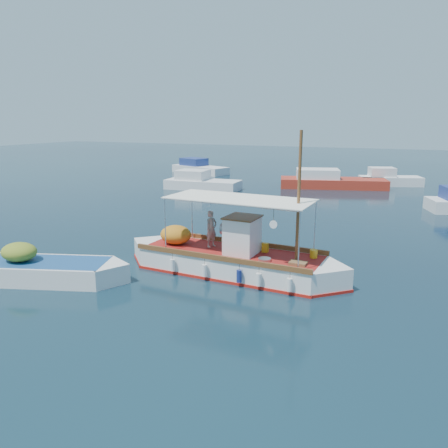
% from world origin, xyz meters
% --- Properties ---
extents(ground, '(160.00, 160.00, 0.00)m').
position_xyz_m(ground, '(0.00, 0.00, 0.00)').
color(ground, black).
rests_on(ground, ground).
extents(fishing_caique, '(9.17, 2.86, 5.60)m').
position_xyz_m(fishing_caique, '(0.05, -0.50, 0.49)').
color(fishing_caique, white).
rests_on(fishing_caique, ground).
extents(dinghy, '(6.26, 3.24, 1.61)m').
position_xyz_m(dinghy, '(-5.96, -4.08, 0.34)').
color(dinghy, white).
rests_on(dinghy, ground).
extents(bg_boat_nw, '(6.37, 2.72, 1.80)m').
position_xyz_m(bg_boat_nw, '(-10.23, 17.57, 0.49)').
color(bg_boat_nw, silver).
rests_on(bg_boat_nw, ground).
extents(bg_boat_n, '(9.35, 5.14, 1.80)m').
position_xyz_m(bg_boat_n, '(-0.40, 22.85, 0.49)').
color(bg_boat_n, '#A22A1B').
rests_on(bg_boat_n, ground).
extents(bg_boat_far_w, '(7.14, 4.42, 1.80)m').
position_xyz_m(bg_boat_far_w, '(-15.55, 27.75, 0.49)').
color(bg_boat_far_w, silver).
rests_on(bg_boat_far_w, ground).
extents(bg_boat_far_n, '(5.66, 3.65, 1.80)m').
position_xyz_m(bg_boat_far_n, '(4.20, 26.26, 0.49)').
color(bg_boat_far_n, silver).
rests_on(bg_boat_far_n, ground).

